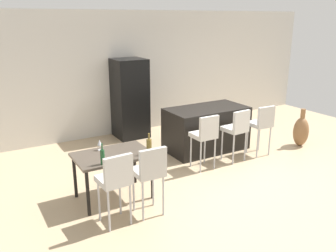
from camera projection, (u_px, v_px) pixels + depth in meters
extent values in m
plane|color=tan|center=(223.00, 168.00, 6.70)|extent=(10.00, 10.00, 0.00)
cube|color=beige|center=(148.00, 71.00, 8.80)|extent=(10.00, 0.12, 2.90)
cube|color=black|center=(206.00, 129.00, 7.54)|extent=(1.70, 0.91, 0.92)
cube|color=beige|center=(203.00, 135.00, 6.54)|extent=(0.40, 0.40, 0.08)
cube|color=beige|center=(209.00, 126.00, 6.33)|extent=(0.40, 0.06, 0.36)
cylinder|color=#B2B2B7|center=(191.00, 151.00, 6.69)|extent=(0.03, 0.03, 0.61)
cylinder|color=#B2B2B7|center=(205.00, 148.00, 6.85)|extent=(0.03, 0.03, 0.61)
cylinder|color=#B2B2B7|center=(201.00, 157.00, 6.43)|extent=(0.03, 0.03, 0.61)
cylinder|color=#B2B2B7|center=(215.00, 154.00, 6.59)|extent=(0.03, 0.03, 0.61)
cube|color=beige|center=(234.00, 129.00, 6.90)|extent=(0.43, 0.43, 0.08)
cube|color=beige|center=(242.00, 120.00, 6.70)|extent=(0.40, 0.09, 0.36)
cylinder|color=#B2B2B7|center=(222.00, 145.00, 7.04)|extent=(0.03, 0.03, 0.61)
cylinder|color=#B2B2B7|center=(234.00, 142.00, 7.21)|extent=(0.03, 0.03, 0.61)
cylinder|color=#B2B2B7|center=(233.00, 150.00, 6.79)|extent=(0.03, 0.03, 0.61)
cylinder|color=#B2B2B7|center=(245.00, 146.00, 6.96)|extent=(0.03, 0.03, 0.61)
cube|color=beige|center=(260.00, 124.00, 7.22)|extent=(0.42, 0.42, 0.08)
cube|color=beige|center=(266.00, 116.00, 7.01)|extent=(0.40, 0.08, 0.36)
cylinder|color=#B2B2B7|center=(247.00, 139.00, 7.39)|extent=(0.03, 0.03, 0.61)
cylinder|color=#B2B2B7|center=(259.00, 137.00, 7.53)|extent=(0.03, 0.03, 0.61)
cylinder|color=#B2B2B7|center=(258.00, 144.00, 7.11)|extent=(0.03, 0.03, 0.61)
cylinder|color=#B2B2B7|center=(270.00, 141.00, 7.26)|extent=(0.03, 0.03, 0.61)
cube|color=#4C4238|center=(112.00, 155.00, 5.41)|extent=(1.15, 0.76, 0.04)
cylinder|color=black|center=(75.00, 177.00, 5.53)|extent=(0.05, 0.05, 0.70)
cylinder|color=black|center=(135.00, 163.00, 6.03)|extent=(0.05, 0.05, 0.70)
cylinder|color=black|center=(88.00, 193.00, 5.00)|extent=(0.05, 0.05, 0.70)
cylinder|color=black|center=(152.00, 178.00, 5.50)|extent=(0.05, 0.05, 0.70)
cube|color=beige|center=(114.00, 180.00, 4.74)|extent=(0.42, 0.42, 0.08)
cube|color=beige|center=(118.00, 169.00, 4.54)|extent=(0.40, 0.08, 0.36)
cylinder|color=#B2B2B7|center=(99.00, 201.00, 4.89)|extent=(0.03, 0.03, 0.61)
cylinder|color=#B2B2B7|center=(120.00, 195.00, 5.06)|extent=(0.03, 0.03, 0.61)
cylinder|color=#B2B2B7|center=(109.00, 211.00, 4.63)|extent=(0.03, 0.03, 0.61)
cylinder|color=#B2B2B7|center=(131.00, 204.00, 4.80)|extent=(0.03, 0.03, 0.61)
cube|color=beige|center=(148.00, 172.00, 4.99)|extent=(0.41, 0.41, 0.08)
cube|color=beige|center=(153.00, 161.00, 4.79)|extent=(0.40, 0.07, 0.36)
cylinder|color=#B2B2B7|center=(134.00, 192.00, 5.15)|extent=(0.03, 0.03, 0.61)
cylinder|color=#B2B2B7|center=(153.00, 187.00, 5.30)|extent=(0.03, 0.03, 0.61)
cylinder|color=#B2B2B7|center=(143.00, 201.00, 4.89)|extent=(0.03, 0.03, 0.61)
cylinder|color=#B2B2B7|center=(163.00, 196.00, 5.03)|extent=(0.03, 0.03, 0.61)
cylinder|color=#194723|center=(103.00, 157.00, 4.99)|extent=(0.06, 0.06, 0.21)
cylinder|color=#194723|center=(102.00, 147.00, 4.95)|extent=(0.02, 0.02, 0.10)
cylinder|color=brown|center=(149.00, 147.00, 5.37)|extent=(0.08, 0.08, 0.23)
cylinder|color=brown|center=(149.00, 136.00, 5.33)|extent=(0.03, 0.03, 0.10)
cylinder|color=silver|center=(100.00, 150.00, 5.55)|extent=(0.06, 0.06, 0.00)
cylinder|color=silver|center=(100.00, 147.00, 5.54)|extent=(0.01, 0.01, 0.08)
cone|color=silver|center=(99.00, 142.00, 5.51)|extent=(0.07, 0.07, 0.09)
cube|color=black|center=(130.00, 99.00, 8.25)|extent=(0.72, 0.68, 1.84)
ellipsoid|color=brown|center=(301.00, 132.00, 7.80)|extent=(0.33, 0.33, 0.64)
cylinder|color=brown|center=(303.00, 114.00, 7.68)|extent=(0.10, 0.10, 0.22)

